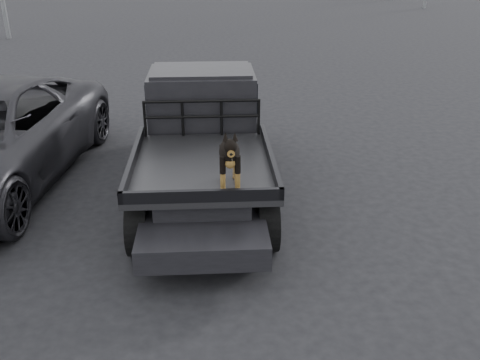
{
  "coord_description": "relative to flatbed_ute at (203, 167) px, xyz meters",
  "views": [
    {
      "loc": [
        -0.28,
        -6.42,
        3.75
      ],
      "look_at": [
        0.06,
        -0.69,
        1.14
      ],
      "focal_mm": 40.0,
      "sensor_mm": 36.0,
      "label": 1
    }
  ],
  "objects": [
    {
      "name": "ground",
      "position": [
        0.4,
        -1.31,
        -0.46
      ],
      "size": [
        120.0,
        120.0,
        0.0
      ],
      "primitive_type": "plane",
      "color": "black",
      "rests_on": "ground"
    },
    {
      "name": "flatbed_ute",
      "position": [
        0.0,
        0.0,
        0.0
      ],
      "size": [
        2.0,
        5.4,
        0.92
      ],
      "primitive_type": null,
      "color": "black",
      "rests_on": "ground"
    },
    {
      "name": "ute_cab",
      "position": [
        -0.0,
        0.95,
        0.9
      ],
      "size": [
        1.72,
        1.3,
        0.88
      ],
      "primitive_type": null,
      "color": "black",
      "rests_on": "flatbed_ute"
    },
    {
      "name": "headache_rack",
      "position": [
        -0.0,
        0.2,
        0.74
      ],
      "size": [
        1.8,
        0.08,
        0.55
      ],
      "primitive_type": null,
      "color": "black",
      "rests_on": "flatbed_ute"
    },
    {
      "name": "dog",
      "position": [
        0.35,
        -1.65,
        0.83
      ],
      "size": [
        0.32,
        0.6,
        0.74
      ],
      "primitive_type": null,
      "color": "black",
      "rests_on": "flatbed_ute"
    }
  ]
}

